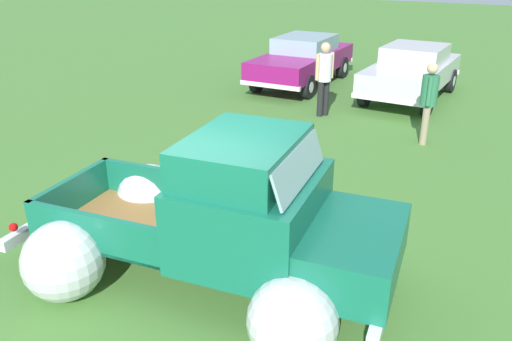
% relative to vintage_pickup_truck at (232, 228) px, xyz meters
% --- Properties ---
extents(ground_plane, '(80.00, 80.00, 0.00)m').
position_rel_vintage_pickup_truck_xyz_m(ground_plane, '(-0.39, -0.04, -0.76)').
color(ground_plane, '#477A33').
extents(vintage_pickup_truck, '(4.79, 3.15, 1.96)m').
position_rel_vintage_pickup_truck_xyz_m(vintage_pickup_truck, '(0.00, 0.00, 0.00)').
color(vintage_pickup_truck, black).
rests_on(vintage_pickup_truck, ground).
extents(show_car_0, '(1.83, 4.54, 1.43)m').
position_rel_vintage_pickup_truck_xyz_m(show_car_0, '(-3.32, 9.83, 0.02)').
color(show_car_0, black).
rests_on(show_car_0, ground).
extents(show_car_1, '(2.00, 4.25, 1.43)m').
position_rel_vintage_pickup_truck_xyz_m(show_car_1, '(-0.04, 9.70, 0.02)').
color(show_car_1, black).
rests_on(show_car_1, ground).
extents(spectator_0, '(0.47, 0.50, 1.79)m').
position_rel_vintage_pickup_truck_xyz_m(spectator_0, '(-1.58, 7.06, 0.27)').
color(spectator_0, black).
rests_on(spectator_0, ground).
extents(spectator_1, '(0.39, 0.54, 1.71)m').
position_rel_vintage_pickup_truck_xyz_m(spectator_1, '(1.04, 6.22, 0.22)').
color(spectator_1, gray).
rests_on(spectator_1, ground).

